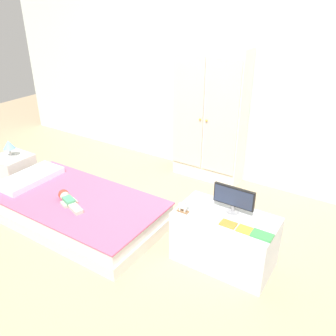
{
  "coord_description": "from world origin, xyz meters",
  "views": [
    {
      "loc": [
        1.68,
        -2.07,
        1.99
      ],
      "look_at": [
        0.11,
        0.39,
        0.55
      ],
      "focal_mm": 37.63,
      "sensor_mm": 36.0,
      "label": 1
    }
  ],
  "objects_px": {
    "nightstand": "(14,170)",
    "wardrobe": "(209,116)",
    "book_yellow": "(245,229)",
    "table_lamp": "(9,146)",
    "tv_monitor": "(234,198)",
    "doll": "(67,199)",
    "tv_stand": "(224,239)",
    "bed": "(77,209)",
    "book_orange": "(228,224)",
    "book_green": "(262,235)",
    "rocking_horse_toy": "(184,206)"
  },
  "relations": [
    {
      "from": "bed",
      "to": "tv_stand",
      "type": "distance_m",
      "value": 1.47
    },
    {
      "from": "bed",
      "to": "doll",
      "type": "relative_size",
      "value": 4.44
    },
    {
      "from": "nightstand",
      "to": "book_green",
      "type": "xyz_separation_m",
      "value": [
        2.91,
        -0.01,
        0.28
      ]
    },
    {
      "from": "nightstand",
      "to": "tv_stand",
      "type": "xyz_separation_m",
      "value": [
        2.59,
        0.08,
        0.05
      ]
    },
    {
      "from": "rocking_horse_toy",
      "to": "book_green",
      "type": "relative_size",
      "value": 0.77
    },
    {
      "from": "bed",
      "to": "tv_monitor",
      "type": "relative_size",
      "value": 5.11
    },
    {
      "from": "bed",
      "to": "book_orange",
      "type": "height_order",
      "value": "book_orange"
    },
    {
      "from": "nightstand",
      "to": "book_green",
      "type": "height_order",
      "value": "book_green"
    },
    {
      "from": "table_lamp",
      "to": "tv_monitor",
      "type": "distance_m",
      "value": 2.61
    },
    {
      "from": "doll",
      "to": "book_orange",
      "type": "bearing_deg",
      "value": 8.13
    },
    {
      "from": "wardrobe",
      "to": "rocking_horse_toy",
      "type": "relative_size",
      "value": 12.89
    },
    {
      "from": "bed",
      "to": "book_yellow",
      "type": "height_order",
      "value": "book_yellow"
    },
    {
      "from": "tv_stand",
      "to": "tv_monitor",
      "type": "distance_m",
      "value": 0.37
    },
    {
      "from": "bed",
      "to": "nightstand",
      "type": "distance_m",
      "value": 1.15
    },
    {
      "from": "doll",
      "to": "tv_stand",
      "type": "xyz_separation_m",
      "value": [
        1.46,
        0.31,
        -0.06
      ]
    },
    {
      "from": "nightstand",
      "to": "rocking_horse_toy",
      "type": "distance_m",
      "value": 2.3
    },
    {
      "from": "nightstand",
      "to": "wardrobe",
      "type": "distance_m",
      "value": 2.32
    },
    {
      "from": "wardrobe",
      "to": "bed",
      "type": "bearing_deg",
      "value": -112.88
    },
    {
      "from": "nightstand",
      "to": "wardrobe",
      "type": "bearing_deg",
      "value": 37.76
    },
    {
      "from": "book_yellow",
      "to": "table_lamp",
      "type": "bearing_deg",
      "value": 179.75
    },
    {
      "from": "nightstand",
      "to": "book_yellow",
      "type": "bearing_deg",
      "value": -0.25
    },
    {
      "from": "doll",
      "to": "book_yellow",
      "type": "bearing_deg",
      "value": 7.48
    },
    {
      "from": "tv_monitor",
      "to": "book_yellow",
      "type": "distance_m",
      "value": 0.27
    },
    {
      "from": "table_lamp",
      "to": "wardrobe",
      "type": "xyz_separation_m",
      "value": [
        1.77,
        1.37,
        0.27
      ]
    },
    {
      "from": "wardrobe",
      "to": "book_yellow",
      "type": "bearing_deg",
      "value": -54.1
    },
    {
      "from": "bed",
      "to": "doll",
      "type": "bearing_deg",
      "value": -95.59
    },
    {
      "from": "tv_stand",
      "to": "book_yellow",
      "type": "xyz_separation_m",
      "value": [
        0.19,
        -0.1,
        0.23
      ]
    },
    {
      "from": "book_orange",
      "to": "book_green",
      "type": "xyz_separation_m",
      "value": [
        0.26,
        0.0,
        0.0
      ]
    },
    {
      "from": "wardrobe",
      "to": "rocking_horse_toy",
      "type": "height_order",
      "value": "wardrobe"
    },
    {
      "from": "nightstand",
      "to": "book_yellow",
      "type": "xyz_separation_m",
      "value": [
        2.78,
        -0.01,
        0.28
      ]
    },
    {
      "from": "doll",
      "to": "nightstand",
      "type": "bearing_deg",
      "value": 168.54
    },
    {
      "from": "doll",
      "to": "book_green",
      "type": "xyz_separation_m",
      "value": [
        1.78,
        0.22,
        0.17
      ]
    },
    {
      "from": "book_orange",
      "to": "book_green",
      "type": "distance_m",
      "value": 0.26
    },
    {
      "from": "doll",
      "to": "book_green",
      "type": "height_order",
      "value": "book_green"
    },
    {
      "from": "doll",
      "to": "tv_stand",
      "type": "distance_m",
      "value": 1.49
    },
    {
      "from": "tv_stand",
      "to": "book_yellow",
      "type": "bearing_deg",
      "value": -26.61
    },
    {
      "from": "book_orange",
      "to": "book_yellow",
      "type": "bearing_deg",
      "value": 0.0
    },
    {
      "from": "rocking_horse_toy",
      "to": "book_green",
      "type": "xyz_separation_m",
      "value": [
        0.63,
        0.04,
        -0.05
      ]
    },
    {
      "from": "wardrobe",
      "to": "book_orange",
      "type": "xyz_separation_m",
      "value": [
        0.87,
        -1.39,
        -0.31
      ]
    },
    {
      "from": "bed",
      "to": "book_green",
      "type": "height_order",
      "value": "book_green"
    },
    {
      "from": "doll",
      "to": "tv_stand",
      "type": "relative_size",
      "value": 0.49
    },
    {
      "from": "table_lamp",
      "to": "wardrobe",
      "type": "relative_size",
      "value": 0.12
    },
    {
      "from": "doll",
      "to": "book_yellow",
      "type": "xyz_separation_m",
      "value": [
        1.65,
        0.22,
        0.17
      ]
    },
    {
      "from": "nightstand",
      "to": "rocking_horse_toy",
      "type": "relative_size",
      "value": 3.15
    },
    {
      "from": "book_orange",
      "to": "book_green",
      "type": "height_order",
      "value": "book_green"
    },
    {
      "from": "nightstand",
      "to": "book_orange",
      "type": "xyz_separation_m",
      "value": [
        2.65,
        -0.01,
        0.28
      ]
    },
    {
      "from": "table_lamp",
      "to": "book_green",
      "type": "relative_size",
      "value": 1.23
    },
    {
      "from": "table_lamp",
      "to": "book_green",
      "type": "distance_m",
      "value": 2.91
    },
    {
      "from": "tv_monitor",
      "to": "nightstand",
      "type": "bearing_deg",
      "value": -176.56
    },
    {
      "from": "nightstand",
      "to": "wardrobe",
      "type": "relative_size",
      "value": 0.24
    }
  ]
}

